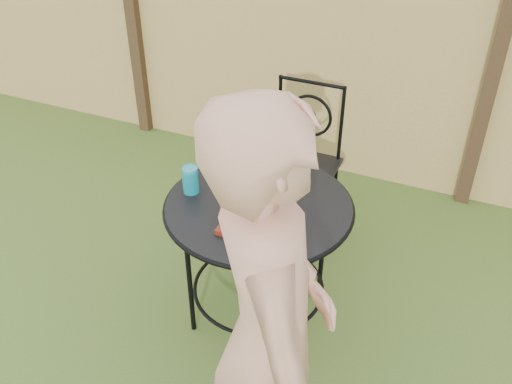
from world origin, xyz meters
The scene contains 9 objects.
ground centered at (0.00, 0.00, 0.00)m, with size 60.00×60.00×0.00m, color #214014.
fence centered at (0.00, 2.19, 0.95)m, with size 8.00×0.12×1.90m.
patio_table centered at (0.41, 0.61, 0.59)m, with size 0.92×0.92×0.72m.
patio_chair centered at (0.33, 1.43, 0.50)m, with size 0.46×0.46×0.95m.
diner centered at (0.83, -0.26, 0.88)m, with size 0.64×0.42×1.76m, color tan.
salad_plate centered at (0.46, 0.45, 0.74)m, with size 0.27×0.27×0.02m, color #500C0B.
salad centered at (0.46, 0.45, 0.79)m, with size 0.21×0.21×0.08m, color #235614.
fork centered at (0.47, 0.45, 0.92)m, with size 0.01×0.01×0.18m, color silver.
drinking_glass centered at (0.06, 0.57, 0.79)m, with size 0.08×0.08×0.14m, color #0D859B.
Camera 1 is at (1.29, -1.42, 2.33)m, focal length 40.00 mm.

